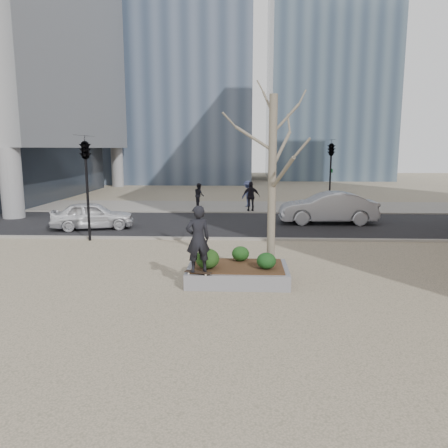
{
  "coord_description": "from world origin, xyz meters",
  "views": [
    {
      "loc": [
        1.16,
        -12.68,
        3.95
      ],
      "look_at": [
        0.5,
        2.0,
        1.4
      ],
      "focal_mm": 35.0,
      "sensor_mm": 36.0,
      "label": 1
    }
  ],
  "objects_px": {
    "police_car": "(93,215)",
    "skateboard": "(198,273)",
    "planter": "(238,274)",
    "skateboarder": "(198,239)"
  },
  "relations": [
    {
      "from": "skateboarder",
      "to": "planter",
      "type": "bearing_deg",
      "value": -161.89
    },
    {
      "from": "skateboarder",
      "to": "police_car",
      "type": "distance_m",
      "value": 11.07
    },
    {
      "from": "planter",
      "to": "police_car",
      "type": "relative_size",
      "value": 0.76
    },
    {
      "from": "planter",
      "to": "police_car",
      "type": "height_order",
      "value": "police_car"
    },
    {
      "from": "skateboard",
      "to": "skateboarder",
      "type": "bearing_deg",
      "value": 0.0
    },
    {
      "from": "skateboard",
      "to": "skateboarder",
      "type": "relative_size",
      "value": 0.41
    },
    {
      "from": "police_car",
      "to": "skateboard",
      "type": "bearing_deg",
      "value": -160.92
    },
    {
      "from": "skateboard",
      "to": "police_car",
      "type": "distance_m",
      "value": 11.04
    },
    {
      "from": "planter",
      "to": "police_car",
      "type": "xyz_separation_m",
      "value": [
        -7.29,
        8.3,
        0.47
      ]
    },
    {
      "from": "planter",
      "to": "skateboard",
      "type": "relative_size",
      "value": 3.85
    }
  ]
}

